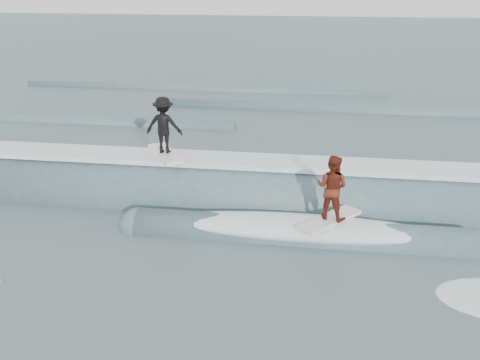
# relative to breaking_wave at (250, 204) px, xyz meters

# --- Properties ---
(ground) EXTENTS (160.00, 160.00, 0.00)m
(ground) POSITION_rel_breaking_wave_xyz_m (-0.19, -5.72, -0.03)
(ground) COLOR #384951
(ground) RESTS_ON ground
(breaking_wave) EXTENTS (22.60, 4.11, 2.65)m
(breaking_wave) POSITION_rel_breaking_wave_xyz_m (0.00, 0.00, 0.00)
(breaking_wave) COLOR #3A5A62
(breaking_wave) RESTS_ON ground
(surfer_black) EXTENTS (1.55, 1.98, 1.82)m
(surfer_black) POSITION_rel_breaking_wave_xyz_m (-2.67, 0.23, 2.25)
(surfer_black) COLOR white
(surfer_black) RESTS_ON ground
(surfer_red) EXTENTS (1.71, 1.88, 1.83)m
(surfer_red) POSITION_rel_breaking_wave_xyz_m (2.38, -1.97, 1.38)
(surfer_red) COLOR silver
(surfer_red) RESTS_ON ground
(whitewater) EXTENTS (16.54, 8.33, 0.10)m
(whitewater) POSITION_rel_breaking_wave_xyz_m (-0.93, -7.05, -0.03)
(whitewater) COLOR white
(whitewater) RESTS_ON ground
(far_swells) EXTENTS (39.90, 8.65, 0.80)m
(far_swells) POSITION_rel_breaking_wave_xyz_m (-3.22, 11.94, -0.03)
(far_swells) COLOR #3A5A62
(far_swells) RESTS_ON ground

